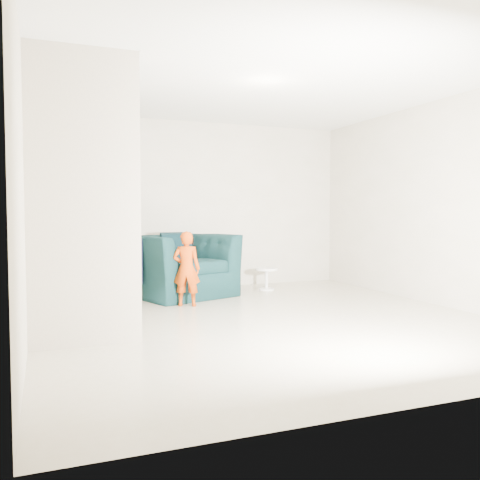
# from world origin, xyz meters

# --- Properties ---
(floor) EXTENTS (5.50, 5.50, 0.00)m
(floor) POSITION_xyz_m (0.00, 0.00, 0.00)
(floor) COLOR tan
(floor) RESTS_ON ground
(ceiling) EXTENTS (5.50, 5.50, 0.00)m
(ceiling) POSITION_xyz_m (0.00, 0.00, 2.70)
(ceiling) COLOR silver
(ceiling) RESTS_ON back_wall
(back_wall) EXTENTS (5.00, 0.00, 5.00)m
(back_wall) POSITION_xyz_m (0.00, 2.75, 1.35)
(back_wall) COLOR #A8A088
(back_wall) RESTS_ON floor
(front_wall) EXTENTS (5.00, 0.00, 5.00)m
(front_wall) POSITION_xyz_m (0.00, -2.75, 1.35)
(front_wall) COLOR #A8A088
(front_wall) RESTS_ON floor
(left_wall) EXTENTS (0.00, 5.50, 5.50)m
(left_wall) POSITION_xyz_m (-2.50, 0.00, 1.35)
(left_wall) COLOR #A8A088
(left_wall) RESTS_ON floor
(right_wall) EXTENTS (0.00, 5.50, 5.50)m
(right_wall) POSITION_xyz_m (2.50, 0.00, 1.35)
(right_wall) COLOR #A8A088
(right_wall) RESTS_ON floor
(armchair) EXTENTS (1.71, 1.61, 0.90)m
(armchair) POSITION_xyz_m (-0.48, 1.97, 0.45)
(armchair) COLOR black
(armchair) RESTS_ON floor
(toddler) EXTENTS (0.42, 0.36, 0.98)m
(toddler) POSITION_xyz_m (-0.62, 1.16, 0.49)
(toddler) COLOR #9A2B04
(toddler) RESTS_ON floor
(side_table) EXTENTS (0.35, 0.35, 0.35)m
(side_table) POSITION_xyz_m (0.93, 2.05, 0.24)
(side_table) COLOR white
(side_table) RESTS_ON floor
(staircase) EXTENTS (1.02, 3.03, 3.62)m
(staircase) POSITION_xyz_m (-2.00, 0.55, 0.95)
(staircase) COLOR #ADA089
(staircase) RESTS_ON floor
(cushion) EXTENTS (0.47, 0.23, 0.47)m
(cushion) POSITION_xyz_m (-0.48, 2.28, 0.69)
(cushion) COLOR black
(cushion) RESTS_ON armchair
(throw) EXTENTS (0.06, 0.55, 0.62)m
(throw) POSITION_xyz_m (-1.13, 1.91, 0.57)
(throw) COLOR black
(throw) RESTS_ON armchair
(phone) EXTENTS (0.04, 0.05, 0.10)m
(phone) POSITION_xyz_m (-0.53, 1.15, 0.85)
(phone) COLOR black
(phone) RESTS_ON toddler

